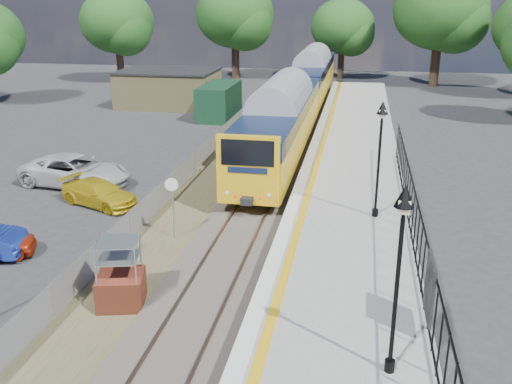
% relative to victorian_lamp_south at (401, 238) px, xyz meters
% --- Properties ---
extents(ground, '(120.00, 120.00, 0.00)m').
position_rel_victorian_lamp_south_xyz_m(ground, '(-5.50, 4.00, -4.30)').
color(ground, '#2D2D30').
rests_on(ground, ground).
extents(track_bed, '(5.90, 80.00, 0.29)m').
position_rel_victorian_lamp_south_xyz_m(track_bed, '(-5.97, 13.67, -4.21)').
color(track_bed, '#473F38').
rests_on(track_bed, ground).
extents(platform, '(5.00, 70.00, 0.90)m').
position_rel_victorian_lamp_south_xyz_m(platform, '(-1.30, 12.00, -3.85)').
color(platform, gray).
rests_on(platform, ground).
extents(platform_edge, '(0.90, 70.00, 0.01)m').
position_rel_victorian_lamp_south_xyz_m(platform_edge, '(-3.36, 12.00, -3.39)').
color(platform_edge, silver).
rests_on(platform_edge, platform).
extents(victorian_lamp_south, '(0.44, 0.44, 4.60)m').
position_rel_victorian_lamp_south_xyz_m(victorian_lamp_south, '(0.00, 0.00, 0.00)').
color(victorian_lamp_south, black).
rests_on(victorian_lamp_south, platform).
extents(victorian_lamp_north, '(0.44, 0.44, 4.60)m').
position_rel_victorian_lamp_south_xyz_m(victorian_lamp_north, '(-0.20, 10.00, 0.00)').
color(victorian_lamp_north, black).
rests_on(victorian_lamp_north, platform).
extents(palisade_fence, '(0.12, 26.00, 2.00)m').
position_rel_victorian_lamp_south_xyz_m(palisade_fence, '(1.05, 6.24, -2.46)').
color(palisade_fence, black).
rests_on(palisade_fence, platform).
extents(wire_fence, '(0.06, 52.00, 1.20)m').
position_rel_victorian_lamp_south_xyz_m(wire_fence, '(-9.70, 16.00, -3.70)').
color(wire_fence, '#999EA3').
rests_on(wire_fence, ground).
extents(outbuilding, '(10.80, 10.10, 3.12)m').
position_rel_victorian_lamp_south_xyz_m(outbuilding, '(-16.41, 35.21, -2.78)').
color(outbuilding, '#9D8F58').
rests_on(outbuilding, ground).
extents(tree_line, '(56.80, 43.80, 11.88)m').
position_rel_victorian_lamp_south_xyz_m(tree_line, '(-4.10, 46.00, 2.31)').
color(tree_line, '#332319').
rests_on(tree_line, ground).
extents(train, '(2.82, 40.83, 3.51)m').
position_rel_victorian_lamp_south_xyz_m(train, '(-5.50, 31.24, -1.96)').
color(train, gold).
rests_on(train, ground).
extents(brick_plinth, '(1.67, 1.67, 2.24)m').
position_rel_victorian_lamp_south_xyz_m(brick_plinth, '(-8.00, 3.13, -3.22)').
color(brick_plinth, brown).
rests_on(brick_plinth, ground).
extents(speed_sign, '(0.51, 0.16, 2.57)m').
position_rel_victorian_lamp_south_xyz_m(speed_sign, '(-8.00, 8.31, -2.57)').
color(speed_sign, '#999EA3').
rests_on(speed_sign, ground).
extents(car_yellow, '(4.31, 3.00, 1.16)m').
position_rel_victorian_lamp_south_xyz_m(car_yellow, '(-12.62, 11.46, -3.72)').
color(car_yellow, gold).
rests_on(car_yellow, ground).
extents(car_white, '(5.99, 3.46, 1.57)m').
position_rel_victorian_lamp_south_xyz_m(car_white, '(-15.02, 13.88, -3.51)').
color(car_white, silver).
rests_on(car_white, ground).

